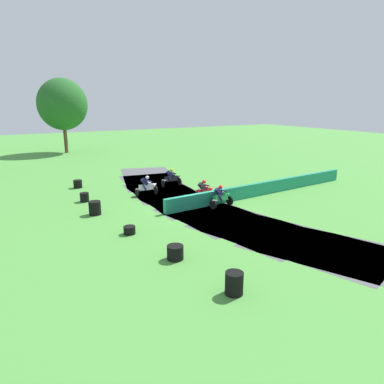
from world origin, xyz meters
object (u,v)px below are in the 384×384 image
motorcycle_chase_white (147,186)px  tire_stack_extra_b (234,283)px  tire_stack_mid_b (95,208)px  tire_stack_mid_a (84,197)px  tire_stack_far (129,230)px  tire_stack_extra_a (175,252)px  tire_stack_near (78,184)px  motorcycle_lead_black (172,178)px  motorcycle_trailing_red (204,191)px  motorcycle_fourth_green (221,197)px

motorcycle_chase_white → tire_stack_extra_b: 13.79m
tire_stack_mid_b → tire_stack_mid_a: bearing=87.4°
tire_stack_far → tire_stack_extra_a: (0.64, -3.70, 0.10)m
tire_stack_near → tire_stack_far: tire_stack_near is taller
motorcycle_lead_black → tire_stack_mid_b: (-7.13, -4.12, -0.24)m
motorcycle_trailing_red → tire_stack_extra_a: 9.16m
motorcycle_chase_white → tire_stack_extra_b: (-2.60, -13.54, -0.26)m
motorcycle_chase_white → motorcycle_trailing_red: bearing=-47.8°
motorcycle_lead_black → tire_stack_far: motorcycle_lead_black is taller
tire_stack_extra_b → motorcycle_lead_black: bearing=70.5°
tire_stack_extra_a → tire_stack_extra_b: bearing=-82.2°
motorcycle_trailing_red → tire_stack_near: size_ratio=2.62×
motorcycle_chase_white → tire_stack_extra_b: size_ratio=2.12×
tire_stack_mid_b → tire_stack_extra_a: bearing=-80.5°
tire_stack_far → motorcycle_trailing_red: bearing=27.0°
tire_stack_far → tire_stack_mid_a: bearing=94.1°
tire_stack_mid_a → tire_stack_far: size_ratio=1.02×
motorcycle_fourth_green → tire_stack_mid_b: motorcycle_fourth_green is taller
tire_stack_mid_b → tire_stack_extra_b: size_ratio=1.00×
motorcycle_chase_white → tire_stack_mid_b: motorcycle_chase_white is taller
tire_stack_near → tire_stack_mid_b: size_ratio=0.80×
tire_stack_near → tire_stack_extra_a: bearing=-87.5°
motorcycle_fourth_green → tire_stack_extra_b: 10.32m
motorcycle_trailing_red → motorcycle_fourth_green: size_ratio=1.01×
motorcycle_chase_white → tire_stack_mid_b: (-4.35, -2.48, -0.26)m
tire_stack_far → tire_stack_extra_b: tire_stack_extra_b is taller
motorcycle_chase_white → tire_stack_mid_a: size_ratio=2.82×
motorcycle_chase_white → tire_stack_near: size_ratio=2.64×
motorcycle_chase_white → tire_stack_extra_b: motorcycle_chase_white is taller
motorcycle_lead_black → tire_stack_mid_b: 8.24m
tire_stack_extra_a → tire_stack_extra_b: 3.47m
tire_stack_mid_a → tire_stack_far: (0.50, -7.00, -0.10)m
tire_stack_mid_a → motorcycle_trailing_red: bearing=-27.7°
tire_stack_mid_b → motorcycle_lead_black: bearing=30.0°
motorcycle_fourth_green → tire_stack_mid_b: bearing=162.0°
motorcycle_lead_black → tire_stack_mid_b: motorcycle_lead_black is taller
motorcycle_lead_black → tire_stack_extra_b: (-5.38, -15.19, -0.24)m
tire_stack_mid_a → motorcycle_chase_white: bearing=-7.9°
motorcycle_chase_white → motorcycle_fourth_green: 5.67m
tire_stack_mid_b → tire_stack_far: tire_stack_mid_b is taller
tire_stack_mid_b → tire_stack_far: 3.99m
motorcycle_lead_black → tire_stack_mid_b: bearing=-150.0°
tire_stack_extra_a → motorcycle_trailing_red: bearing=50.1°
motorcycle_fourth_green → tire_stack_near: bearing=124.9°
motorcycle_trailing_red → tire_stack_extra_b: size_ratio=2.10×
tire_stack_near → tire_stack_far: (0.00, -11.10, -0.10)m
motorcycle_lead_black → motorcycle_trailing_red: 4.73m
tire_stack_far → tire_stack_extra_b: 7.22m
tire_stack_far → tire_stack_extra_a: bearing=-80.2°
motorcycle_fourth_green → tire_stack_extra_b: (-5.54, -8.70, -0.24)m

